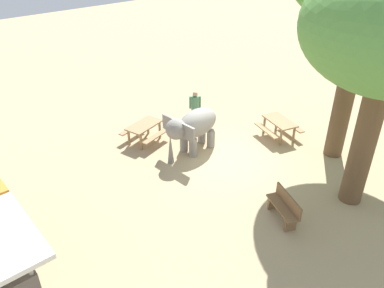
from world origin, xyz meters
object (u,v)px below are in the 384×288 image
(person_handler, at_px, (195,106))
(picnic_table_far, at_px, (144,129))
(picnic_table_near, at_px, (279,124))
(elephant, at_px, (193,126))
(feed_bucket, at_px, (177,132))
(wooden_bench, at_px, (284,207))

(person_handler, relative_size, picnic_table_far, 0.88)
(person_handler, distance_m, picnic_table_far, 2.53)
(picnic_table_near, relative_size, picnic_table_far, 1.01)
(elephant, distance_m, feed_bucket, 1.73)
(person_handler, xyz_separation_m, feed_bucket, (-0.17, 1.14, -0.79))
(wooden_bench, distance_m, picnic_table_far, 6.72)
(picnic_table_near, bearing_deg, person_handler, 49.34)
(feed_bucket, bearing_deg, elephant, 166.14)
(wooden_bench, height_order, picnic_table_far, wooden_bench)
(person_handler, distance_m, wooden_bench, 6.71)
(elephant, bearing_deg, person_handler, -137.10)
(picnic_table_far, bearing_deg, picnic_table_near, -52.32)
(picnic_table_far, bearing_deg, person_handler, -22.33)
(wooden_bench, bearing_deg, picnic_table_near, -26.75)
(elephant, bearing_deg, picnic_table_near, 153.18)
(elephant, relative_size, wooden_bench, 1.72)
(picnic_table_near, bearing_deg, picnic_table_far, 69.40)
(elephant, distance_m, picnic_table_near, 3.81)
(picnic_table_near, bearing_deg, wooden_bench, 146.33)
(wooden_bench, xyz_separation_m, feed_bucket, (6.22, -0.85, -0.31))
(picnic_table_far, relative_size, feed_bucket, 5.11)
(picnic_table_near, relative_size, feed_bucket, 5.16)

